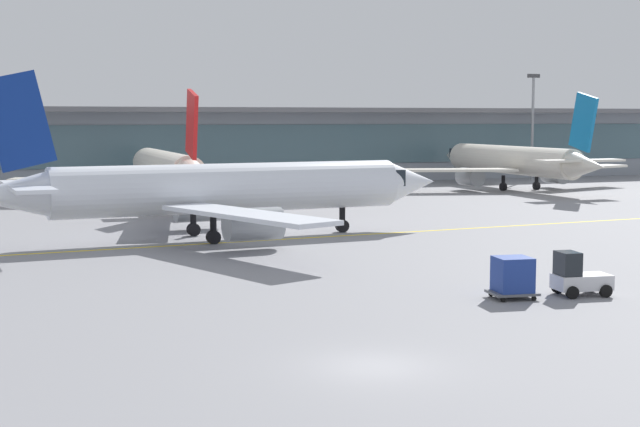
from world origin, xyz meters
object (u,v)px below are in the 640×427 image
object	(u,v)px
taxiing_regional_jet	(224,190)
apron_light_mast_1	(533,122)
gate_airplane_1	(167,169)
cargo_dolly_lead	(513,276)
gate_airplane_2	(513,161)
baggage_tug	(578,277)

from	to	relation	value
taxiing_regional_jet	apron_light_mast_1	distance (m)	70.59
gate_airplane_1	cargo_dolly_lead	distance (m)	55.82
apron_light_mast_1	taxiing_regional_jet	bearing A→B (deg)	-140.24
gate_airplane_2	apron_light_mast_1	xyz separation A→B (m)	(11.37, 13.53, 4.47)
gate_airplane_1	baggage_tug	xyz separation A→B (m)	(8.55, -55.95, -2.36)
gate_airplane_1	gate_airplane_2	bearing A→B (deg)	-87.08
cargo_dolly_lead	apron_light_mast_1	world-z (taller)	apron_light_mast_1
taxiing_regional_jet	gate_airplane_2	bearing A→B (deg)	32.44
taxiing_regional_jet	cargo_dolly_lead	distance (m)	26.46
baggage_tug	apron_light_mast_1	world-z (taller)	apron_light_mast_1
gate_airplane_2	cargo_dolly_lead	xyz separation A→B (m)	(-35.69, -56.92, -2.24)
taxiing_regional_jet	baggage_tug	xyz separation A→B (m)	(10.36, -25.81, -2.50)
cargo_dolly_lead	apron_light_mast_1	size ratio (longest dim) A/B	0.16
gate_airplane_1	gate_airplane_2	distance (m)	40.99
gate_airplane_2	baggage_tug	distance (m)	65.93
taxiing_regional_jet	gate_airplane_1	bearing A→B (deg)	82.60
taxiing_regional_jet	apron_light_mast_1	world-z (taller)	apron_light_mast_1
gate_airplane_2	baggage_tug	xyz separation A→B (m)	(-32.42, -57.35, -2.40)
apron_light_mast_1	cargo_dolly_lead	bearing A→B (deg)	-123.74
apron_light_mast_1	gate_airplane_1	bearing A→B (deg)	-164.08
gate_airplane_2	baggage_tug	world-z (taller)	gate_airplane_2
taxiing_regional_jet	apron_light_mast_1	size ratio (longest dim) A/B	2.41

